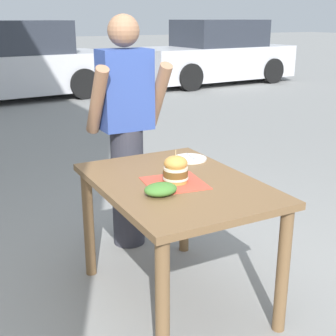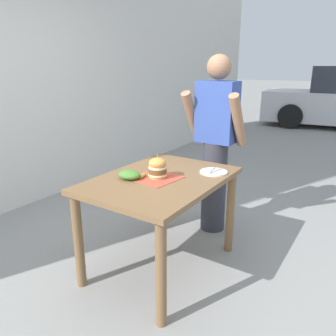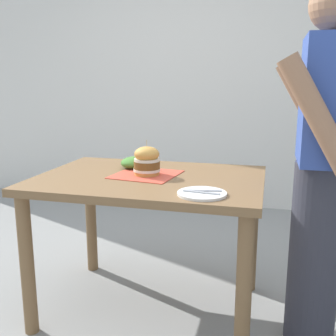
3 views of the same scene
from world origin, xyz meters
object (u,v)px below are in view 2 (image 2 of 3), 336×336
pickle_spear (143,176)px  side_salad (129,175)px  side_plate_with_forks (214,172)px  patio_table (161,192)px  diner_across_table (216,144)px  parked_car_mid_block (147,92)px  sandwich (158,168)px

pickle_spear → side_salad: bearing=-135.4°
side_plate_with_forks → patio_table: bearing=-130.8°
pickle_spear → patio_table: bearing=38.3°
diner_across_table → parked_car_mid_block: 9.10m
sandwich → side_plate_with_forks: size_ratio=0.86×
side_salad → side_plate_with_forks: bearing=46.3°
diner_across_table → sandwich: bearing=-94.6°
side_plate_with_forks → parked_car_mid_block: (-6.18, 7.39, -0.06)m
patio_table → diner_across_table: 0.87m
pickle_spear → parked_car_mid_block: 9.72m
pickle_spear → sandwich: bearing=35.1°
patio_table → sandwich: size_ratio=6.29×
pickle_spear → parked_car_mid_block: parked_car_mid_block is taller
sandwich → side_salad: 0.22m
diner_across_table → parked_car_mid_block: (-5.95, 6.88, -0.16)m
side_salad → diner_across_table: bearing=76.9°
pickle_spear → side_plate_with_forks: bearing=46.6°
side_plate_with_forks → diner_across_table: diner_across_table is taller
sandwich → side_plate_with_forks: 0.47m
sandwich → pickle_spear: size_ratio=2.37×
side_salad → pickle_spear: bearing=44.6°
pickle_spear → parked_car_mid_block: size_ratio=0.02×
patio_table → parked_car_mid_block: parked_car_mid_block is taller
side_plate_with_forks → parked_car_mid_block: size_ratio=0.05×
side_plate_with_forks → side_salad: 0.67m
parked_car_mid_block → pickle_spear: bearing=-53.5°
parked_car_mid_block → side_salad: bearing=-54.0°
patio_table → parked_car_mid_block: 9.72m
side_plate_with_forks → diner_across_table: bearing=114.2°
patio_table → side_salad: bearing=-139.0°
pickle_spear → diner_across_table: (0.16, 0.93, 0.09)m
side_salad → parked_car_mid_block: bearing=126.0°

